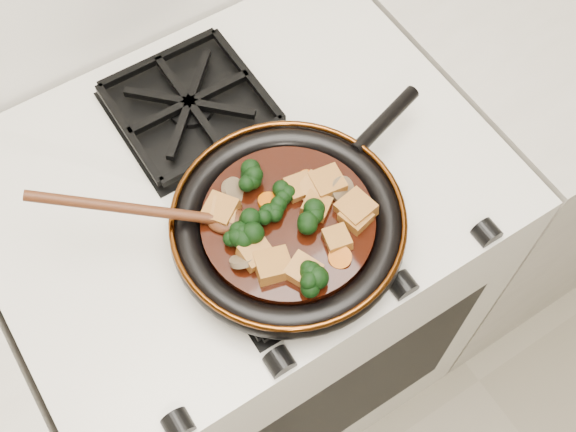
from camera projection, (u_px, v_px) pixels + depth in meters
stove at (250, 291)px, 1.48m from camera, size 0.76×0.60×0.90m
burner_grate_front at (286, 241)px, 1.01m from camera, size 0.23×0.23×0.03m
burner_grate_back at (190, 106)px, 1.13m from camera, size 0.23×0.23×0.03m
skillet at (289, 224)px, 0.99m from camera, size 0.44×0.33×0.05m
braising_sauce at (288, 223)px, 0.99m from camera, size 0.24×0.24×0.02m
tofu_cube_0 at (273, 266)px, 0.94m from camera, size 0.06×0.05×0.03m
tofu_cube_1 at (356, 218)px, 0.97m from camera, size 0.04×0.04×0.02m
tofu_cube_2 at (316, 206)px, 0.98m from camera, size 0.05×0.05×0.02m
tofu_cube_3 at (224, 212)px, 0.98m from camera, size 0.05×0.05×0.03m
tofu_cube_4 at (356, 209)px, 0.98m from camera, size 0.05×0.05×0.03m
tofu_cube_5 at (256, 254)px, 0.95m from camera, size 0.04×0.04×0.03m
tofu_cube_6 at (327, 183)px, 1.00m from camera, size 0.05×0.05×0.02m
tofu_cube_7 at (303, 271)px, 0.93m from camera, size 0.05×0.05×0.03m
tofu_cube_8 at (300, 187)px, 0.99m from camera, size 0.04×0.04×0.03m
tofu_cube_9 at (221, 210)px, 0.98m from camera, size 0.06×0.06×0.03m
tofu_cube_10 at (313, 188)px, 0.99m from camera, size 0.05×0.04×0.02m
tofu_cube_11 at (337, 239)px, 0.96m from camera, size 0.04×0.04×0.02m
broccoli_floret_0 at (311, 222)px, 0.96m from camera, size 0.09×0.09×0.07m
broccoli_floret_1 at (313, 276)px, 0.93m from camera, size 0.08×0.07×0.07m
broccoli_floret_2 at (251, 181)px, 1.00m from camera, size 0.08×0.07×0.06m
broccoli_floret_3 at (282, 200)px, 0.98m from camera, size 0.07×0.07×0.06m
broccoli_floret_4 at (243, 238)px, 0.95m from camera, size 0.07×0.07×0.07m
broccoli_floret_5 at (247, 233)px, 0.96m from camera, size 0.07×0.07×0.07m
broccoli_floret_6 at (270, 213)px, 0.97m from camera, size 0.08×0.08×0.06m
carrot_coin_0 at (307, 179)px, 1.00m from camera, size 0.03×0.03×0.02m
carrot_coin_1 at (269, 201)px, 0.99m from camera, size 0.03×0.03×0.02m
carrot_coin_2 at (340, 257)px, 0.95m from camera, size 0.03×0.03×0.02m
carrot_coin_3 at (308, 190)px, 0.99m from camera, size 0.03×0.03×0.02m
mushroom_slice_0 at (342, 189)px, 0.99m from camera, size 0.05×0.04×0.03m
mushroom_slice_1 at (243, 260)px, 0.94m from camera, size 0.04×0.04×0.03m
mushroom_slice_2 at (234, 190)px, 0.99m from camera, size 0.05×0.05×0.03m
mushroom_slice_3 at (350, 208)px, 0.98m from camera, size 0.04×0.04×0.02m
wooden_spoon at (170, 213)px, 0.95m from camera, size 0.15×0.11×0.26m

